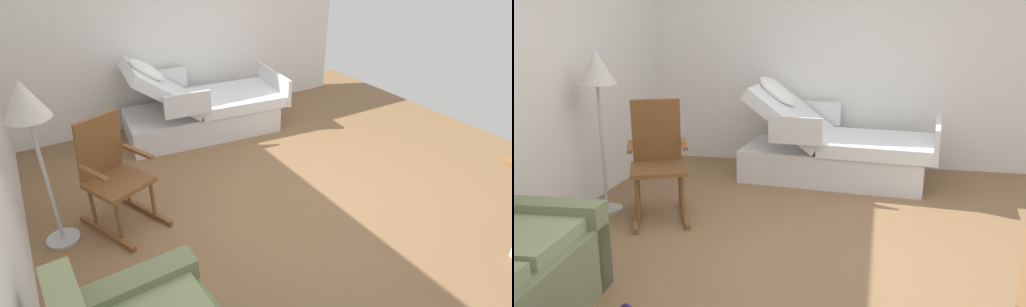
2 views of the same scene
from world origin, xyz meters
The scene contains 5 objects.
ground_plane centered at (0.00, 0.00, 0.00)m, with size 6.43×6.43×0.00m, color olive.
side_wall centered at (2.62, 0.00, 1.35)m, with size 0.10×4.91×2.70m, color white.
hospital_bed centered at (1.95, 0.11, 0.31)m, with size 1.16×2.14×1.14m.
rocking_chair centered at (0.56, 1.57, 0.50)m, with size 0.89×0.74×1.05m.
floor_lamp centered at (0.54, 2.09, 1.23)m, with size 0.34×0.34×1.48m.
Camera 1 is at (-2.76, 2.05, 2.43)m, focal length 28.84 mm.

